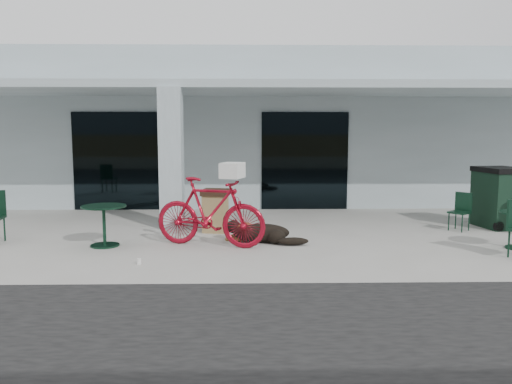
{
  "coord_description": "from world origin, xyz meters",
  "views": [
    {
      "loc": [
        0.16,
        -8.86,
        2.14
      ],
      "look_at": [
        0.36,
        0.65,
        1.0
      ],
      "focal_mm": 35.0,
      "sensor_mm": 36.0,
      "label": 1
    }
  ],
  "objects_px": {
    "bicycle": "(210,212)",
    "dog": "(261,232)",
    "cafe_table_near": "(104,226)",
    "cafe_chair_far_b": "(459,212)",
    "wheeled_bin": "(499,197)",
    "trash_receptacle": "(215,211)"
  },
  "relations": [
    {
      "from": "cafe_chair_far_b",
      "to": "wheeled_bin",
      "type": "xyz_separation_m",
      "value": [
        1.07,
        0.39,
        0.26
      ]
    },
    {
      "from": "bicycle",
      "to": "cafe_table_near",
      "type": "xyz_separation_m",
      "value": [
        -2.0,
        0.04,
        -0.26
      ]
    },
    {
      "from": "bicycle",
      "to": "trash_receptacle",
      "type": "xyz_separation_m",
      "value": [
        0.02,
        1.4,
        -0.19
      ]
    },
    {
      "from": "bicycle",
      "to": "dog",
      "type": "relative_size",
      "value": 1.7
    },
    {
      "from": "dog",
      "to": "trash_receptacle",
      "type": "xyz_separation_m",
      "value": [
        -0.96,
        1.1,
        0.25
      ]
    },
    {
      "from": "bicycle",
      "to": "wheeled_bin",
      "type": "bearing_deg",
      "value": -56.3
    },
    {
      "from": "trash_receptacle",
      "to": "wheeled_bin",
      "type": "xyz_separation_m",
      "value": [
        6.39,
        0.39,
        0.22
      ]
    },
    {
      "from": "cafe_table_near",
      "to": "trash_receptacle",
      "type": "distance_m",
      "value": 2.43
    },
    {
      "from": "cafe_chair_far_b",
      "to": "trash_receptacle",
      "type": "xyz_separation_m",
      "value": [
        -5.32,
        0.0,
        0.05
      ]
    },
    {
      "from": "cafe_table_near",
      "to": "trash_receptacle",
      "type": "bearing_deg",
      "value": 33.99
    },
    {
      "from": "cafe_table_near",
      "to": "cafe_chair_far_b",
      "type": "height_order",
      "value": "cafe_chair_far_b"
    },
    {
      "from": "cafe_table_near",
      "to": "trash_receptacle",
      "type": "xyz_separation_m",
      "value": [
        2.01,
        1.36,
        0.07
      ]
    },
    {
      "from": "dog",
      "to": "cafe_chair_far_b",
      "type": "relative_size",
      "value": 1.53
    },
    {
      "from": "dog",
      "to": "cafe_table_near",
      "type": "relative_size",
      "value": 1.54
    },
    {
      "from": "cafe_chair_far_b",
      "to": "bicycle",
      "type": "bearing_deg",
      "value": -114.93
    },
    {
      "from": "cafe_chair_far_b",
      "to": "cafe_table_near",
      "type": "bearing_deg",
      "value": -119.14
    },
    {
      "from": "dog",
      "to": "cafe_chair_far_b",
      "type": "xyz_separation_m",
      "value": [
        4.37,
        1.1,
        0.2
      ]
    },
    {
      "from": "dog",
      "to": "wheeled_bin",
      "type": "relative_size",
      "value": 0.94
    },
    {
      "from": "dog",
      "to": "cafe_table_near",
      "type": "height_order",
      "value": "cafe_table_near"
    },
    {
      "from": "bicycle",
      "to": "cafe_table_near",
      "type": "distance_m",
      "value": 2.02
    },
    {
      "from": "bicycle",
      "to": "dog",
      "type": "xyz_separation_m",
      "value": [
        0.97,
        0.3,
        -0.44
      ]
    },
    {
      "from": "cafe_table_near",
      "to": "bicycle",
      "type": "bearing_deg",
      "value": -1.22
    }
  ]
}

